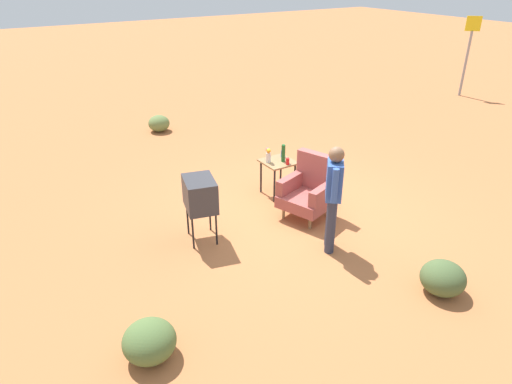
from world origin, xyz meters
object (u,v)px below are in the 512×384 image
(person_standing, at_px, (333,193))
(road_sign, at_px, (468,52))
(bottle_wine_green, at_px, (283,153))
(side_table, at_px, (278,166))
(tv_on_stand, at_px, (200,194))
(soda_can_blue, at_px, (283,154))
(soda_can_red, at_px, (288,161))
(flower_vase, at_px, (268,155))
(armchair, at_px, (310,189))

(person_standing, relative_size, road_sign, 0.67)
(bottle_wine_green, bearing_deg, side_table, -130.67)
(tv_on_stand, xyz_separation_m, person_standing, (1.25, 1.51, 0.16))
(side_table, height_order, soda_can_blue, soda_can_blue)
(road_sign, bearing_deg, side_table, -73.32)
(soda_can_red, bearing_deg, person_standing, -13.92)
(soda_can_red, bearing_deg, side_table, -165.97)
(person_standing, height_order, bottle_wine_green, person_standing)
(tv_on_stand, distance_m, soda_can_blue, 2.21)
(road_sign, xyz_separation_m, soda_can_blue, (2.60, -8.89, -0.66))
(tv_on_stand, xyz_separation_m, road_sign, (-3.39, 10.95, 0.60))
(side_table, distance_m, tv_on_stand, 2.01)
(soda_can_red, distance_m, flower_vase, 0.37)
(tv_on_stand, relative_size, person_standing, 0.63)
(soda_can_red, relative_size, soda_can_blue, 1.00)
(tv_on_stand, bearing_deg, soda_can_red, 103.22)
(side_table, height_order, road_sign, road_sign)
(armchair, distance_m, side_table, 0.95)
(person_standing, xyz_separation_m, flower_vase, (-1.98, 0.19, -0.13))
(soda_can_blue, bearing_deg, soda_can_red, -20.73)
(side_table, height_order, person_standing, person_standing)
(side_table, bearing_deg, person_standing, -10.86)
(armchair, xyz_separation_m, tv_on_stand, (-0.27, -1.88, 0.28))
(tv_on_stand, relative_size, soda_can_red, 8.44)
(armchair, bearing_deg, person_standing, -20.86)
(soda_can_red, bearing_deg, tv_on_stand, -76.78)
(soda_can_red, bearing_deg, flower_vase, -139.25)
(armchair, distance_m, bottle_wine_green, 0.94)
(tv_on_stand, height_order, person_standing, person_standing)
(side_table, relative_size, soda_can_blue, 5.44)
(tv_on_stand, height_order, flower_vase, tv_on_stand)
(soda_can_red, bearing_deg, road_sign, 108.03)
(tv_on_stand, distance_m, person_standing, 1.97)
(tv_on_stand, distance_m, bottle_wine_green, 2.04)
(armchair, relative_size, flower_vase, 4.00)
(soda_can_red, bearing_deg, bottle_wine_green, 174.52)
(bottle_wine_green, xyz_separation_m, soda_can_red, (0.16, -0.02, -0.10))
(armchair, bearing_deg, soda_can_blue, 170.52)
(tv_on_stand, height_order, road_sign, road_sign)
(side_table, height_order, flower_vase, flower_vase)
(side_table, distance_m, flower_vase, 0.31)
(tv_on_stand, bearing_deg, flower_vase, 113.09)
(tv_on_stand, bearing_deg, person_standing, 50.39)
(person_standing, bearing_deg, road_sign, 116.18)
(armchair, xyz_separation_m, soda_can_blue, (-1.06, 0.18, 0.23))
(tv_on_stand, bearing_deg, road_sign, 107.20)
(bottle_wine_green, bearing_deg, soda_can_red, -5.48)
(side_table, bearing_deg, soda_can_red, 14.03)
(side_table, xyz_separation_m, soda_can_blue, (-0.12, 0.18, 0.16))
(person_standing, xyz_separation_m, soda_can_red, (-1.71, 0.42, -0.21))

